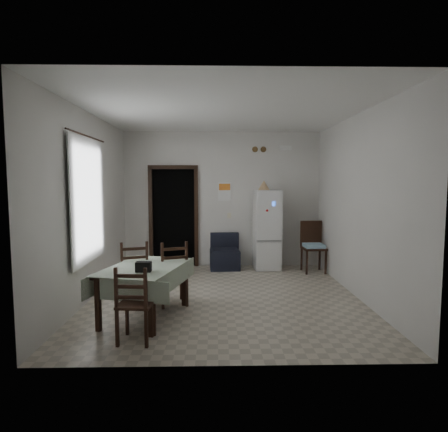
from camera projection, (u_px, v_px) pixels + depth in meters
name	position (u px, v px, depth m)	size (l,w,h in m)	color
ground	(225.00, 297.00, 5.97)	(4.50, 4.50, 0.00)	#ACA18D
ceiling	(225.00, 111.00, 5.70)	(4.20, 4.50, 0.02)	white
wall_back	(222.00, 199.00, 8.07)	(4.20, 0.02, 2.90)	silver
wall_front	(230.00, 221.00, 3.59)	(4.20, 0.02, 2.90)	silver
wall_left	(89.00, 206.00, 5.79)	(0.02, 4.50, 2.90)	silver
wall_right	(358.00, 206.00, 5.88)	(0.02, 4.50, 2.90)	silver
doorway	(175.00, 217.00, 8.29)	(1.06, 0.52, 2.22)	black
window_recess	(81.00, 201.00, 5.58)	(0.10, 1.20, 1.60)	silver
curtain	(89.00, 201.00, 5.58)	(0.02, 1.45, 1.85)	silver
curtain_rod	(87.00, 136.00, 5.49)	(0.02, 0.02, 1.60)	black
calendar	(225.00, 192.00, 8.05)	(0.28, 0.02, 0.40)	white
calendar_image	(225.00, 187.00, 8.03)	(0.24, 0.01, 0.14)	orange
light_switch	(229.00, 216.00, 8.10)	(0.08, 0.02, 0.12)	beige
vent_left	(255.00, 149.00, 7.98)	(0.12, 0.12, 0.03)	brown
vent_right	(263.00, 149.00, 7.98)	(0.12, 0.12, 0.03)	brown
emergency_light	(286.00, 148.00, 7.96)	(0.25, 0.07, 0.09)	white
fridge	(267.00, 230.00, 7.83)	(0.54, 0.54, 1.66)	white
tan_cone	(264.00, 185.00, 7.75)	(0.24, 0.24, 0.20)	tan
navy_seat	(225.00, 251.00, 7.85)	(0.61, 0.59, 0.74)	black
corner_chair	(314.00, 247.00, 7.56)	(0.45, 0.45, 1.03)	black
dining_table	(145.00, 292.00, 5.04)	(0.89, 1.34, 0.70)	#99A890
black_bag	(144.00, 267.00, 4.72)	(0.19, 0.11, 0.12)	black
dining_chair_far_left	(134.00, 272.00, 5.59)	(0.41, 0.41, 0.97)	black
dining_chair_far_right	(172.00, 272.00, 5.57)	(0.41, 0.41, 0.97)	black
dining_chair_near_head	(136.00, 303.00, 4.27)	(0.38, 0.38, 0.90)	black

